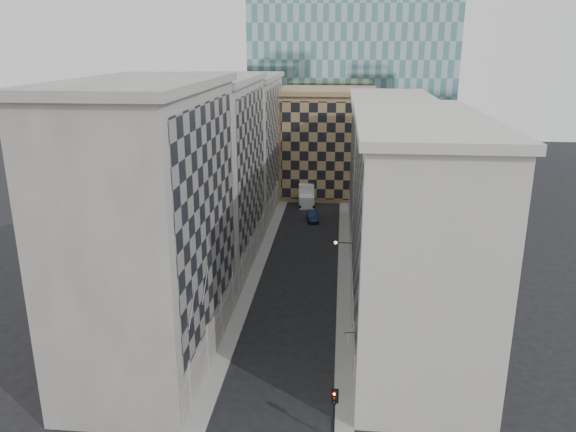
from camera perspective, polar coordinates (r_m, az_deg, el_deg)
The scene contains 15 objects.
sidewalk_west at distance 67.95m, azimuth -3.22°, elevation -5.60°, with size 1.50×100.00×0.15m, color gray.
sidewalk_east at distance 67.24m, azimuth 5.71°, elevation -5.91°, with size 1.50×100.00×0.15m, color gray.
bldg_left_a at distance 47.84m, azimuth -13.58°, elevation -0.99°, with size 10.80×22.80×23.70m.
bldg_left_b at distance 68.37m, azimuth -7.69°, elevation 4.33°, with size 10.80×22.80×22.70m.
bldg_left_c at distance 89.61m, azimuth -4.52°, elevation 7.15°, with size 10.80×22.80×21.70m.
bldg_right_a at distance 49.96m, azimuth 12.51°, elevation -1.95°, with size 10.80×26.80×20.70m.
bldg_right_b at distance 75.98m, azimuth 10.20°, elevation 4.36°, with size 10.80×28.80×19.70m.
tan_block at distance 101.25m, azimuth 4.03°, elevation 7.51°, with size 16.80×14.80×18.80m.
church_tower at distance 113.99m, azimuth 3.38°, elevation 17.45°, with size 7.20×7.20×51.50m.
flagpoles_left at distance 43.37m, azimuth -9.05°, elevation -8.07°, with size 0.10×6.33×2.33m.
bracket_lamp at distance 59.41m, azimuth 5.03°, elevation -2.71°, with size 1.98×0.36×0.36m.
traffic_light at distance 40.16m, azimuth 4.74°, elevation -18.51°, with size 0.49×0.45×3.91m.
box_truck at distance 95.50m, azimuth 1.86°, elevation 2.09°, with size 3.20×6.53×3.45m.
dark_car at distance 86.86m, azimuth 2.51°, elevation 0.03°, with size 1.61×4.62×1.52m, color #0F1C3A.
shop_sign at distance 46.12m, azimuth 6.03°, elevation -12.14°, with size 0.88×0.77×0.85m.
Camera 1 is at (4.54, -31.90, 26.33)m, focal length 35.00 mm.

